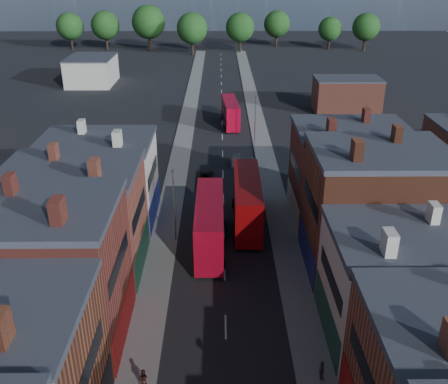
{
  "coord_description": "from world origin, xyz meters",
  "views": [
    {
      "loc": [
        -0.42,
        -16.39,
        27.52
      ],
      "look_at": [
        0.0,
        31.37,
        5.07
      ],
      "focal_mm": 40.0,
      "sensor_mm": 36.0,
      "label": 1
    }
  ],
  "objects_px": {
    "bus_2": "(230,112)",
    "bus_0": "(210,223)",
    "car_3": "(236,162)",
    "car_2": "(206,178)",
    "bus_1": "(247,200)",
    "ped_3": "(322,370)",
    "ped_1": "(143,379)"
  },
  "relations": [
    {
      "from": "bus_2",
      "to": "bus_0",
      "type": "bearing_deg",
      "value": -98.59
    },
    {
      "from": "car_3",
      "to": "bus_0",
      "type": "bearing_deg",
      "value": -99.79
    },
    {
      "from": "car_2",
      "to": "bus_0",
      "type": "bearing_deg",
      "value": -87.34
    },
    {
      "from": "car_3",
      "to": "bus_1",
      "type": "bearing_deg",
      "value": -89.02
    },
    {
      "from": "bus_2",
      "to": "ped_3",
      "type": "height_order",
      "value": "bus_2"
    },
    {
      "from": "bus_0",
      "to": "car_3",
      "type": "height_order",
      "value": "bus_0"
    },
    {
      "from": "bus_2",
      "to": "car_3",
      "type": "distance_m",
      "value": 19.53
    },
    {
      "from": "ped_3",
      "to": "bus_2",
      "type": "bearing_deg",
      "value": 6.8
    },
    {
      "from": "bus_0",
      "to": "car_2",
      "type": "height_order",
      "value": "bus_0"
    },
    {
      "from": "car_3",
      "to": "ped_1",
      "type": "height_order",
      "value": "ped_1"
    },
    {
      "from": "bus_0",
      "to": "car_3",
      "type": "bearing_deg",
      "value": 81.15
    },
    {
      "from": "bus_1",
      "to": "ped_3",
      "type": "distance_m",
      "value": 23.87
    },
    {
      "from": "bus_0",
      "to": "car_2",
      "type": "bearing_deg",
      "value": 92.66
    },
    {
      "from": "car_3",
      "to": "ped_1",
      "type": "bearing_deg",
      "value": -101.71
    },
    {
      "from": "bus_1",
      "to": "ped_3",
      "type": "relative_size",
      "value": 7.8
    },
    {
      "from": "bus_1",
      "to": "ped_1",
      "type": "bearing_deg",
      "value": -108.58
    },
    {
      "from": "bus_0",
      "to": "ped_3",
      "type": "relative_size",
      "value": 7.56
    },
    {
      "from": "car_2",
      "to": "bus_2",
      "type": "bearing_deg",
      "value": 81.2
    },
    {
      "from": "bus_2",
      "to": "car_2",
      "type": "xyz_separation_m",
      "value": [
        -3.83,
        -25.11,
        -1.9
      ]
    },
    {
      "from": "car_2",
      "to": "car_3",
      "type": "distance_m",
      "value": 7.13
    },
    {
      "from": "bus_2",
      "to": "ped_1",
      "type": "distance_m",
      "value": 61.52
    },
    {
      "from": "bus_0",
      "to": "bus_2",
      "type": "xyz_separation_m",
      "value": [
        3.0,
        42.09,
        -0.39
      ]
    },
    {
      "from": "bus_2",
      "to": "ped_3",
      "type": "xyz_separation_m",
      "value": [
        5.28,
        -60.4,
        -1.54
      ]
    },
    {
      "from": "bus_0",
      "to": "ped_1",
      "type": "bearing_deg",
      "value": -103.02
    },
    {
      "from": "ped_3",
      "to": "bus_0",
      "type": "bearing_deg",
      "value": 26.14
    },
    {
      "from": "bus_1",
      "to": "bus_2",
      "type": "relative_size",
      "value": 1.18
    },
    {
      "from": "car_2",
      "to": "ped_3",
      "type": "bearing_deg",
      "value": -75.66
    },
    {
      "from": "bus_1",
      "to": "car_2",
      "type": "bearing_deg",
      "value": 113.32
    },
    {
      "from": "bus_1",
      "to": "bus_2",
      "type": "height_order",
      "value": "bus_1"
    },
    {
      "from": "car_2",
      "to": "ped_1",
      "type": "xyz_separation_m",
      "value": [
        -3.51,
        -35.95,
        0.34
      ]
    },
    {
      "from": "ped_1",
      "to": "ped_3",
      "type": "relative_size",
      "value": 0.97
    },
    {
      "from": "car_2",
      "to": "car_3",
      "type": "height_order",
      "value": "car_3"
    }
  ]
}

